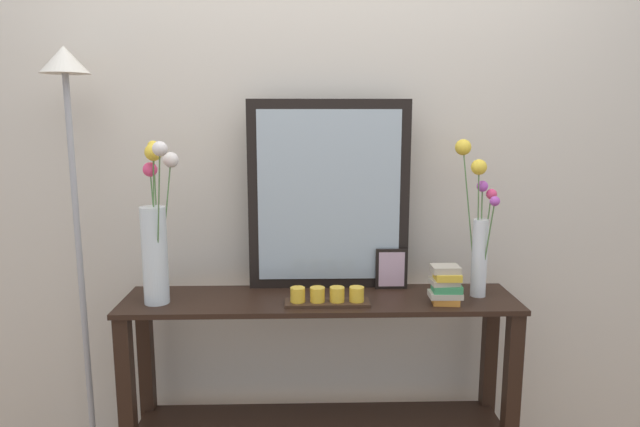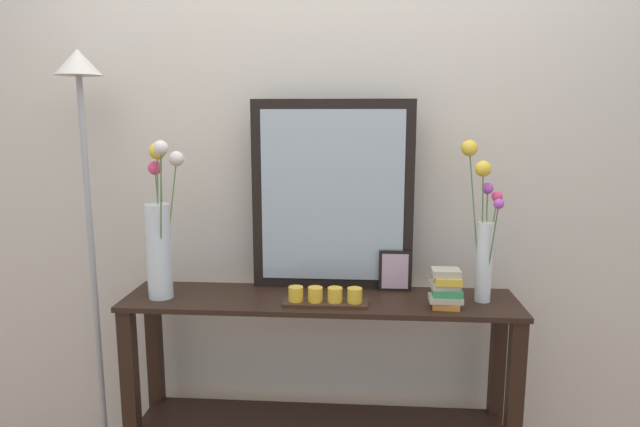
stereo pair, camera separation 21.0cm
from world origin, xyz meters
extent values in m
cube|color=beige|center=(0.00, 0.29, 1.35)|extent=(6.40, 0.08, 2.70)
cube|color=black|center=(0.00, 0.00, 0.79)|extent=(1.53, 0.34, 0.02)
cube|color=black|center=(0.00, 0.00, 0.27)|extent=(1.47, 0.30, 0.02)
cube|color=black|center=(-0.73, -0.13, 0.39)|extent=(0.06, 0.06, 0.78)
cube|color=black|center=(0.73, -0.13, 0.39)|extent=(0.06, 0.06, 0.78)
cube|color=black|center=(-0.73, 0.13, 0.39)|extent=(0.06, 0.06, 0.78)
cube|color=black|center=(0.73, 0.13, 0.39)|extent=(0.06, 0.06, 0.78)
cube|color=black|center=(0.04, 0.14, 1.19)|extent=(0.65, 0.03, 0.77)
cube|color=#9EADB7|center=(0.04, 0.13, 1.19)|extent=(0.57, 0.00, 0.69)
cylinder|color=silver|center=(-0.62, -0.04, 0.99)|extent=(0.10, 0.10, 0.37)
cylinder|color=#4C753D|center=(-0.62, -0.04, 1.10)|extent=(0.04, 0.03, 0.55)
sphere|color=yellow|center=(-0.60, -0.05, 1.38)|extent=(0.06, 0.06, 0.06)
cylinder|color=#4C753D|center=(-0.62, 0.02, 1.11)|extent=(0.02, 0.08, 0.57)
sphere|color=yellow|center=(-0.63, 0.06, 1.39)|extent=(0.04, 0.04, 0.04)
cylinder|color=#4C753D|center=(-0.59, -0.09, 1.11)|extent=(0.07, 0.10, 0.57)
sphere|color=silver|center=(-0.56, -0.13, 1.39)|extent=(0.05, 0.05, 0.05)
cylinder|color=#4C753D|center=(-0.59, 0.01, 1.08)|extent=(0.05, 0.10, 0.52)
sphere|color=silver|center=(-0.57, 0.06, 1.34)|extent=(0.06, 0.06, 0.06)
cylinder|color=#4C753D|center=(-0.62, -0.02, 1.07)|extent=(0.02, 0.01, 0.49)
sphere|color=#EA4275|center=(-0.63, -0.02, 1.31)|extent=(0.05, 0.05, 0.05)
cylinder|color=silver|center=(0.62, 0.01, 0.96)|extent=(0.06, 0.06, 0.31)
cylinder|color=#4C753D|center=(0.64, -0.02, 1.01)|extent=(0.03, 0.06, 0.37)
sphere|color=#B24CB7|center=(0.65, -0.05, 1.19)|extent=(0.04, 0.04, 0.04)
cylinder|color=#4C753D|center=(0.61, 0.00, 1.07)|extent=(0.02, 0.01, 0.49)
sphere|color=yellow|center=(0.60, 0.00, 1.31)|extent=(0.06, 0.06, 0.06)
cylinder|color=#4C753D|center=(0.63, 0.02, 1.03)|extent=(0.01, 0.01, 0.41)
sphere|color=#B24CB7|center=(0.63, 0.02, 1.24)|extent=(0.04, 0.04, 0.04)
cylinder|color=#4C753D|center=(0.59, 0.06, 1.10)|extent=(0.05, 0.10, 0.56)
sphere|color=yellow|center=(0.57, 0.11, 1.38)|extent=(0.06, 0.06, 0.06)
cylinder|color=#4C753D|center=(0.64, 0.02, 1.02)|extent=(0.04, 0.01, 0.38)
sphere|color=#EA4275|center=(0.66, 0.02, 1.21)|extent=(0.04, 0.04, 0.04)
cube|color=#382316|center=(0.03, -0.08, 0.81)|extent=(0.32, 0.09, 0.01)
cylinder|color=gold|center=(-0.09, -0.08, 0.84)|extent=(0.06, 0.06, 0.05)
cylinder|color=gold|center=(-0.01, -0.08, 0.84)|extent=(0.06, 0.06, 0.05)
cylinder|color=gold|center=(0.06, -0.08, 0.84)|extent=(0.06, 0.06, 0.05)
cylinder|color=gold|center=(0.14, -0.08, 0.84)|extent=(0.06, 0.06, 0.05)
cube|color=black|center=(0.30, 0.11, 0.89)|extent=(0.13, 0.01, 0.17)
cube|color=#C6A0B5|center=(0.30, 0.10, 0.89)|extent=(0.11, 0.00, 0.14)
cube|color=orange|center=(0.47, -0.08, 0.82)|extent=(0.10, 0.08, 0.02)
cube|color=#B2A893|center=(0.47, -0.08, 0.84)|extent=(0.12, 0.08, 0.02)
cube|color=#388E56|center=(0.48, -0.08, 0.86)|extent=(0.11, 0.08, 0.03)
cube|color=#B2A893|center=(0.47, -0.07, 0.89)|extent=(0.11, 0.09, 0.02)
cube|color=gold|center=(0.48, -0.08, 0.91)|extent=(0.10, 0.08, 0.03)
cube|color=#B2A893|center=(0.47, -0.07, 0.94)|extent=(0.10, 0.08, 0.03)
cylinder|color=#9E9EA3|center=(-0.95, 0.07, 0.84)|extent=(0.02, 0.02, 1.64)
cone|color=beige|center=(-0.95, 0.07, 1.71)|extent=(0.18, 0.18, 0.10)
camera|label=1|loc=(-0.06, -2.07, 1.50)|focal=31.10mm
camera|label=2|loc=(0.15, -2.07, 1.50)|focal=31.10mm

